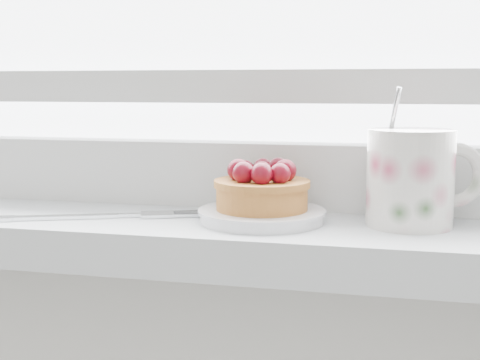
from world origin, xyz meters
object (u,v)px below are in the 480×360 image
(fork, at_px, (101,216))
(saucer, at_px, (262,216))
(raspberry_tart, at_px, (262,188))
(floral_mug, at_px, (413,176))

(fork, bearing_deg, saucer, 7.06)
(saucer, xyz_separation_m, raspberry_tart, (0.00, 0.00, 0.03))
(floral_mug, bearing_deg, saucer, -174.17)
(raspberry_tart, xyz_separation_m, fork, (-0.16, -0.02, -0.03))
(floral_mug, height_order, fork, floral_mug)
(saucer, distance_m, raspberry_tart, 0.03)
(saucer, distance_m, floral_mug, 0.15)
(raspberry_tart, xyz_separation_m, floral_mug, (0.14, 0.01, 0.01))
(saucer, bearing_deg, floral_mug, 5.83)
(fork, bearing_deg, raspberry_tart, 7.11)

